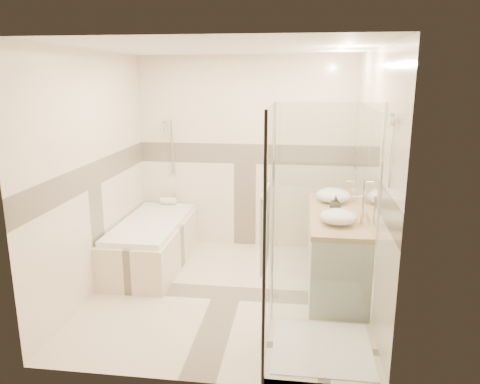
# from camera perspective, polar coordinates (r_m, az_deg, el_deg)

# --- Properties ---
(room) EXTENTS (2.82, 3.02, 2.52)m
(room) POSITION_cam_1_polar(r_m,az_deg,el_deg) (4.67, -0.93, 1.79)
(room) COLOR beige
(room) RESTS_ON ground
(bathtub) EXTENTS (0.75, 1.70, 0.56)m
(bathtub) POSITION_cam_1_polar(r_m,az_deg,el_deg) (5.78, -10.65, -5.84)
(bathtub) COLOR beige
(bathtub) RESTS_ON ground
(vanity) EXTENTS (0.58, 1.62, 0.85)m
(vanity) POSITION_cam_1_polar(r_m,az_deg,el_deg) (5.15, 11.53, -6.97)
(vanity) COLOR silver
(vanity) RESTS_ON ground
(shower_enclosure) EXTENTS (0.96, 0.93, 2.04)m
(shower_enclosure) POSITION_cam_1_polar(r_m,az_deg,el_deg) (3.94, 8.44, -12.39)
(shower_enclosure) COLOR beige
(shower_enclosure) RESTS_ON ground
(vessel_sink_near) EXTENTS (0.39, 0.39, 0.16)m
(vessel_sink_near) POSITION_cam_1_polar(r_m,az_deg,el_deg) (5.40, 11.29, -0.39)
(vessel_sink_near) COLOR white
(vessel_sink_near) RESTS_ON vanity
(vessel_sink_far) EXTENTS (0.36, 0.36, 0.15)m
(vessel_sink_far) POSITION_cam_1_polar(r_m,az_deg,el_deg) (4.62, 11.89, -2.96)
(vessel_sink_far) COLOR white
(vessel_sink_far) RESTS_ON vanity
(faucet_near) EXTENTS (0.11, 0.03, 0.26)m
(faucet_near) POSITION_cam_1_polar(r_m,az_deg,el_deg) (5.41, 13.62, 0.29)
(faucet_near) COLOR silver
(faucet_near) RESTS_ON vanity
(faucet_far) EXTENTS (0.12, 0.03, 0.29)m
(faucet_far) POSITION_cam_1_polar(r_m,az_deg,el_deg) (4.62, 14.62, -1.90)
(faucet_far) COLOR silver
(faucet_far) RESTS_ON vanity
(amenity_bottle_a) EXTENTS (0.09, 0.09, 0.16)m
(amenity_bottle_a) POSITION_cam_1_polar(r_m,az_deg,el_deg) (5.04, 11.55, -1.40)
(amenity_bottle_a) COLOR black
(amenity_bottle_a) RESTS_ON vanity
(amenity_bottle_b) EXTENTS (0.14, 0.14, 0.16)m
(amenity_bottle_b) POSITION_cam_1_polar(r_m,az_deg,el_deg) (5.00, 11.58, -1.56)
(amenity_bottle_b) COLOR black
(amenity_bottle_b) RESTS_ON vanity
(folded_towels) EXTENTS (0.17, 0.24, 0.07)m
(folded_towels) POSITION_cam_1_polar(r_m,az_deg,el_deg) (5.70, 11.10, -0.05)
(folded_towels) COLOR white
(folded_towels) RESTS_ON vanity
(rolled_towel) EXTENTS (0.21, 0.10, 0.10)m
(rolled_towel) POSITION_cam_1_polar(r_m,az_deg,el_deg) (6.36, -8.72, -1.07)
(rolled_towel) COLOR white
(rolled_towel) RESTS_ON bathtub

